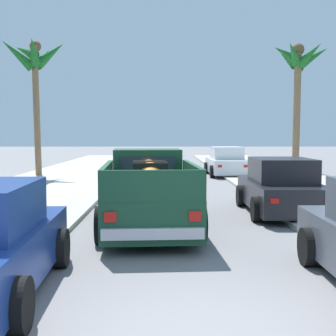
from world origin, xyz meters
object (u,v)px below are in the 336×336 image
object	(u,v)px
pickup_truck	(149,193)
palm_tree_right_fore	(34,64)
car_left_near	(226,162)
palm_tree_left_mid	(299,69)
car_right_mid	(281,188)

from	to	relation	value
pickup_truck	palm_tree_right_fore	world-z (taller)	palm_tree_right_fore
car_left_near	palm_tree_right_fore	xyz separation A→B (m)	(-9.76, -1.09, 4.95)
palm_tree_right_fore	palm_tree_left_mid	bearing A→B (deg)	9.54
car_left_near	car_right_mid	size ratio (longest dim) A/B	1.00
car_right_mid	palm_tree_left_mid	size ratio (longest dim) A/B	0.60
car_left_near	car_right_mid	distance (m)	11.99
palm_tree_right_fore	palm_tree_left_mid	world-z (taller)	palm_tree_left_mid
car_right_mid	palm_tree_left_mid	bearing A→B (deg)	72.33
car_right_mid	palm_tree_right_fore	bearing A→B (deg)	131.57
palm_tree_left_mid	car_left_near	bearing A→B (deg)	-163.24
car_left_near	palm_tree_right_fore	bearing A→B (deg)	-173.62
car_right_mid	palm_tree_right_fore	size ratio (longest dim) A/B	0.62
pickup_truck	palm_tree_right_fore	bearing A→B (deg)	115.31
pickup_truck	car_right_mid	size ratio (longest dim) A/B	1.24
car_right_mid	palm_tree_left_mid	distance (m)	14.78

